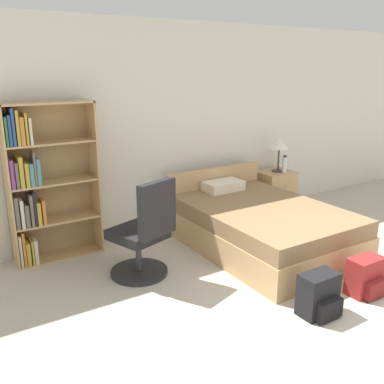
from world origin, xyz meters
name	(u,v)px	position (x,y,z in m)	size (l,w,h in m)	color
wall_back	(179,128)	(0.00, 3.23, 1.30)	(9.00, 0.06, 2.60)	silver
bookshelf	(40,184)	(-1.83, 3.02, 0.86)	(0.94, 0.31, 1.71)	tan
bed	(259,225)	(0.38, 2.04, 0.27)	(1.43, 2.06, 0.77)	tan
office_chair	(144,236)	(-1.09, 2.06, 0.44)	(0.61, 0.68, 1.03)	#232326
nightstand	(274,191)	(1.44, 2.94, 0.30)	(0.51, 0.45, 0.59)	tan
table_lamp	(279,145)	(1.47, 2.91, 0.99)	(0.27, 0.27, 0.49)	#333333
water_bottle	(285,164)	(1.51, 2.83, 0.71)	(0.08, 0.08, 0.25)	silver
backpack_red	(366,277)	(0.50, 0.66, 0.17)	(0.34, 0.26, 0.36)	maroon
backpack_black	(319,296)	(-0.14, 0.64, 0.18)	(0.34, 0.27, 0.38)	black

